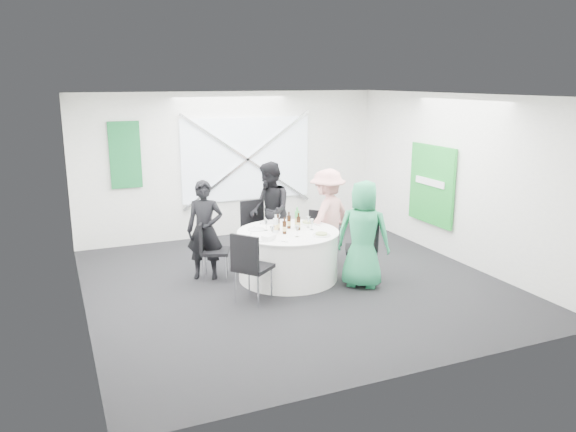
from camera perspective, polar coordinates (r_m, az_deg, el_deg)
name	(u,v)px	position (r m, az deg, el deg)	size (l,w,h in m)	color
floor	(293,282)	(8.63, 0.52, -6.76)	(6.00, 6.00, 0.00)	black
ceiling	(294,95)	(8.09, 0.57, 12.17)	(6.00, 6.00, 0.00)	white
wall_back	(232,165)	(11.02, -5.75, 5.20)	(6.00, 6.00, 0.00)	silver
wall_front	(415,247)	(5.70, 12.74, -3.10)	(6.00, 6.00, 0.00)	silver
wall_left	(76,211)	(7.58, -20.71, 0.50)	(6.00, 6.00, 0.00)	silver
wall_right	(457,179)	(9.82, 16.83, 3.64)	(6.00, 6.00, 0.00)	silver
window_panel	(247,159)	(11.06, -4.21, 5.79)	(2.60, 0.03, 1.60)	silver
window_brace_a	(247,159)	(11.02, -4.14, 5.76)	(0.05, 0.05, 3.16)	silver
window_brace_b	(247,159)	(11.02, -4.14, 5.76)	(0.05, 0.05, 3.16)	silver
green_banner	(125,155)	(10.51, -16.21, 5.97)	(0.55, 0.04, 1.20)	#115925
green_sign	(431,185)	(10.28, 14.37, 3.09)	(0.05, 1.20, 1.40)	green
banquet_table	(288,255)	(8.68, 0.00, -3.98)	(1.56, 1.56, 0.76)	white
chair_back	(255,225)	(9.62, -3.33, -0.92)	(0.50, 0.51, 1.01)	black
chair_back_left	(210,246)	(8.68, -7.97, -3.03)	(0.54, 0.54, 0.92)	black
chair_back_right	(316,232)	(9.61, 2.87, -1.60)	(0.53, 0.53, 0.83)	black
chair_front_right	(367,243)	(8.60, 8.08, -2.73)	(0.63, 0.63, 1.03)	black
chair_front_left	(250,262)	(7.69, -3.92, -4.72)	(0.64, 0.64, 1.00)	black
person_man_back_left	(205,230)	(8.69, -8.44, -1.42)	(0.56, 0.37, 1.54)	black
person_man_back	(270,211)	(9.54, -1.87, 0.50)	(0.81, 0.45, 1.68)	black
person_woman_pink	(327,217)	(9.34, 4.01, -0.07)	(1.03, 0.48, 1.60)	#F3A39D
person_woman_green	(363,234)	(8.32, 7.64, -1.85)	(0.78, 0.51, 1.60)	#29965F
plate_back	(269,223)	(9.06, -1.99, -0.67)	(0.29, 0.29, 0.01)	white
plate_back_left	(256,229)	(8.66, -3.26, -1.37)	(0.26, 0.26, 0.01)	white
plate_back_right	(308,223)	(9.03, 2.05, -0.67)	(0.28, 0.28, 0.04)	white
plate_front_right	(321,234)	(8.35, 3.41, -1.89)	(0.27, 0.27, 0.04)	white
plate_front_left	(264,239)	(8.12, -2.44, -2.39)	(0.26, 0.26, 0.01)	white
napkin	(269,237)	(8.11, -1.97, -2.15)	(0.20, 0.13, 0.05)	white
beer_bottle_a	(278,224)	(8.59, -1.04, -0.83)	(0.06, 0.06, 0.26)	#331709
beer_bottle_b	(289,222)	(8.71, 0.09, -0.62)	(0.06, 0.06, 0.27)	#331709
beer_bottle_c	(299,223)	(8.62, 1.08, -0.75)	(0.06, 0.06, 0.27)	#331709
beer_bottle_d	(284,228)	(8.41, -0.36, -1.18)	(0.06, 0.06, 0.26)	#331709
green_water_bottle	(297,219)	(8.74, 0.94, -0.36)	(0.08, 0.08, 0.33)	green
clear_water_bottle	(276,226)	(8.47, -1.26, -0.99)	(0.08, 0.08, 0.28)	white
wine_glass_a	(272,229)	(8.20, -1.60, -1.36)	(0.07, 0.07, 0.17)	white
wine_glass_b	(308,219)	(8.78, 2.06, -0.35)	(0.07, 0.07, 0.17)	white
wine_glass_c	(266,223)	(8.59, -2.23, -0.67)	(0.07, 0.07, 0.17)	white
wine_glass_d	(312,222)	(8.63, 2.43, -0.60)	(0.07, 0.07, 0.17)	white
wine_glass_e	(278,217)	(8.91, -1.00, -0.13)	(0.07, 0.07, 0.17)	white
wine_glass_f	(297,229)	(8.24, 0.93, -1.28)	(0.07, 0.07, 0.17)	white
fork_a	(258,238)	(8.22, -3.07, -2.22)	(0.01, 0.15, 0.01)	silver
knife_a	(283,242)	(8.02, -0.49, -2.61)	(0.01, 0.15, 0.01)	silver
fork_b	(317,225)	(8.92, 2.93, -0.94)	(0.01, 0.15, 0.01)	silver
knife_b	(299,222)	(9.10, 1.10, -0.63)	(0.01, 0.15, 0.01)	silver
fork_c	(254,228)	(8.78, -3.51, -1.19)	(0.01, 0.15, 0.01)	silver
knife_c	(251,233)	(8.46, -3.79, -1.78)	(0.01, 0.15, 0.01)	silver
fork_d	(286,222)	(9.13, -0.16, -0.59)	(0.01, 0.15, 0.01)	silver
knife_d	(264,224)	(9.00, -2.42, -0.81)	(0.01, 0.15, 0.01)	silver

